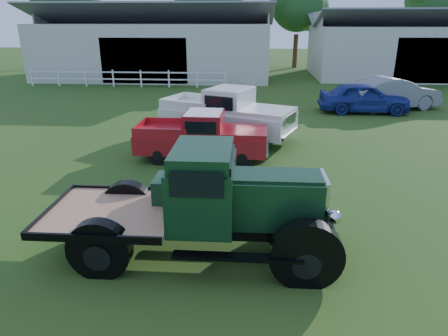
# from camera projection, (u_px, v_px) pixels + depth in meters

# --- Properties ---
(ground) EXTENTS (120.00, 120.00, 0.00)m
(ground) POSITION_uv_depth(u_px,v_px,m) (212.00, 228.00, 9.23)
(ground) COLOR #205017
(shed_left) EXTENTS (18.80, 10.20, 5.60)m
(shed_left) POSITION_uv_depth(u_px,v_px,m) (158.00, 41.00, 32.99)
(shed_left) COLOR #AEAE9F
(shed_left) RESTS_ON ground
(shed_right) EXTENTS (16.80, 9.20, 5.20)m
(shed_right) POSITION_uv_depth(u_px,v_px,m) (414.00, 44.00, 32.63)
(shed_right) COLOR #AEAE9F
(shed_right) RESTS_ON ground
(fence_rail) EXTENTS (14.20, 0.16, 1.20)m
(fence_rail) POSITION_uv_depth(u_px,v_px,m) (127.00, 78.00, 28.22)
(fence_rail) COLOR white
(fence_rail) RESTS_ON ground
(tree_a) EXTENTS (6.30, 6.30, 10.50)m
(tree_a) POSITION_uv_depth(u_px,v_px,m) (63.00, 11.00, 39.39)
(tree_a) COLOR #215820
(tree_a) RESTS_ON ground
(tree_b) EXTENTS (6.90, 6.90, 11.50)m
(tree_b) POSITION_uv_depth(u_px,v_px,m) (205.00, 6.00, 39.23)
(tree_b) COLOR #215820
(tree_b) RESTS_ON ground
(tree_c) EXTENTS (5.40, 5.40, 9.00)m
(tree_c) POSITION_uv_depth(u_px,v_px,m) (297.00, 19.00, 38.15)
(tree_c) COLOR #215820
(tree_c) RESTS_ON ground
(tree_d) EXTENTS (6.00, 6.00, 10.00)m
(tree_d) POSITION_uv_depth(u_px,v_px,m) (434.00, 14.00, 38.06)
(tree_d) COLOR #215820
(tree_d) RESTS_ON ground
(vintage_flatbed) EXTENTS (5.77, 2.29, 2.28)m
(vintage_flatbed) POSITION_uv_depth(u_px,v_px,m) (198.00, 202.00, 7.89)
(vintage_flatbed) COLOR #13381D
(vintage_flatbed) RESTS_ON ground
(red_pickup) EXTENTS (4.61, 1.89, 1.66)m
(red_pickup) POSITION_uv_depth(u_px,v_px,m) (202.00, 136.00, 13.54)
(red_pickup) COLOR #A6161E
(red_pickup) RESTS_ON ground
(white_pickup) EXTENTS (5.83, 4.06, 2.00)m
(white_pickup) POSITION_uv_depth(u_px,v_px,m) (227.00, 114.00, 15.86)
(white_pickup) COLOR silver
(white_pickup) RESTS_ON ground
(misc_car_blue) EXTENTS (4.53, 1.86, 1.54)m
(misc_car_blue) POSITION_uv_depth(u_px,v_px,m) (364.00, 98.00, 20.41)
(misc_car_blue) COLOR navy
(misc_car_blue) RESTS_ON ground
(misc_car_grey) EXTENTS (5.41, 3.38, 1.68)m
(misc_car_grey) POSITION_uv_depth(u_px,v_px,m) (392.00, 93.00, 21.12)
(misc_car_grey) COLOR slate
(misc_car_grey) RESTS_ON ground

